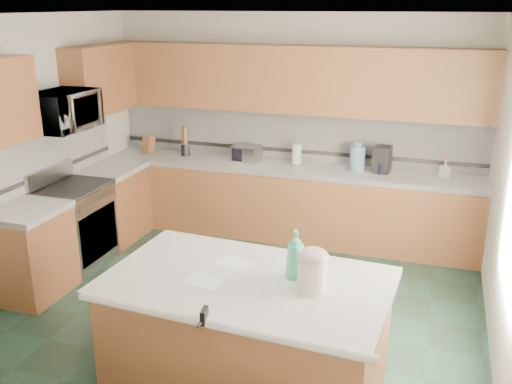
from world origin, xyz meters
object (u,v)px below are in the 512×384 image
at_px(treat_jar, 312,276).
at_px(soap_bottle_island, 296,254).
at_px(toaster_oven, 246,154).
at_px(knife_block, 148,144).
at_px(coffee_maker, 382,159).
at_px(island_base, 247,338).
at_px(island_top, 247,283).

distance_m(treat_jar, soap_bottle_island, 0.23).
xyz_separation_m(treat_jar, soap_bottle_island, (-0.16, 0.15, 0.07)).
relative_size(soap_bottle_island, toaster_oven, 1.06).
height_order(soap_bottle_island, knife_block, soap_bottle_island).
distance_m(soap_bottle_island, coffee_maker, 2.93).
bearing_deg(toaster_oven, island_base, -62.52).
relative_size(treat_jar, coffee_maker, 0.68).
xyz_separation_m(knife_block, coffee_maker, (3.02, 0.03, 0.04)).
bearing_deg(coffee_maker, treat_jar, -84.61).
distance_m(island_base, island_top, 0.46).
distance_m(island_top, coffee_maker, 3.11).
distance_m(soap_bottle_island, knife_block, 3.98).
height_order(island_base, soap_bottle_island, soap_bottle_island).
xyz_separation_m(soap_bottle_island, coffee_maker, (0.28, 2.92, -0.02)).
xyz_separation_m(island_top, knife_block, (-2.41, 3.02, 0.15)).
relative_size(soap_bottle_island, coffee_maker, 1.15).
relative_size(island_top, treat_jar, 9.57).
xyz_separation_m(island_base, coffee_maker, (0.60, 3.05, 0.65)).
bearing_deg(coffee_maker, soap_bottle_island, -87.79).
relative_size(treat_jar, soap_bottle_island, 0.59).
distance_m(island_top, soap_bottle_island, 0.40).
height_order(treat_jar, knife_block, knife_block).
relative_size(island_base, soap_bottle_island, 5.36).
distance_m(treat_jar, toaster_oven, 3.40).
xyz_separation_m(island_top, coffee_maker, (0.60, 3.05, 0.19)).
bearing_deg(soap_bottle_island, coffee_maker, 61.33).
height_order(island_base, island_top, island_top).
height_order(island_top, treat_jar, treat_jar).
bearing_deg(toaster_oven, coffee_maker, 9.33).
xyz_separation_m(island_top, toaster_oven, (-1.05, 3.02, 0.13)).
height_order(island_top, knife_block, knife_block).
bearing_deg(toaster_oven, knife_block, -171.71).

